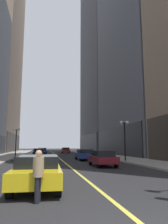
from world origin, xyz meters
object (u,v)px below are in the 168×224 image
at_px(car_blue, 85,154).
at_px(street_lamp_right_mid, 125,132).
at_px(car_navy, 42,151).
at_px(street_lamp_left_far, 16,136).
at_px(car_red, 65,150).
at_px(car_yellow, 37,170).
at_px(car_maroon, 102,158).
at_px(car_black, 39,152).
at_px(pedestrian_in_tan_trench, 38,172).

height_order(car_blue, street_lamp_right_mid, street_lamp_right_mid).
xyz_separation_m(car_blue, street_lamp_right_mid, (3.70, -3.90, 2.54)).
xyz_separation_m(car_navy, street_lamp_left_far, (-3.85, -9.67, 2.54)).
bearing_deg(car_navy, car_red, 54.76).
height_order(car_yellow, car_navy, same).
height_order(car_navy, car_red, same).
bearing_deg(car_maroon, car_blue, 90.25).
xyz_separation_m(car_maroon, car_black, (-5.70, 16.34, 0.00)).
distance_m(car_blue, street_lamp_left_far, 12.56).
relative_size(car_red, pedestrian_in_tan_trench, 2.99).
bearing_deg(street_lamp_right_mid, car_black, 127.58).
bearing_deg(car_black, car_maroon, -70.78).
bearing_deg(street_lamp_right_mid, car_blue, 133.47).
bearing_deg(car_red, car_navy, -125.24).
bearing_deg(car_blue, car_maroon, -89.75).
bearing_deg(street_lamp_right_mid, car_red, 96.82).
height_order(car_yellow, car_black, same).
xyz_separation_m(car_maroon, car_navy, (-5.29, 26.03, 0.00)).
distance_m(car_red, pedestrian_in_tan_trench, 45.00).
relative_size(car_blue, street_lamp_right_mid, 1.05).
bearing_deg(car_yellow, car_navy, 90.21).
height_order(car_blue, car_black, same).
bearing_deg(car_navy, street_lamp_right_mid, -67.72).
distance_m(car_yellow, car_black, 25.01).
bearing_deg(car_blue, street_lamp_right_mid, -46.53).
distance_m(car_black, car_navy, 9.70).
xyz_separation_m(car_yellow, street_lamp_left_far, (-3.97, 25.02, 2.54)).
distance_m(car_navy, pedestrian_in_tan_trench, 37.03).
relative_size(car_yellow, car_navy, 1.02).
relative_size(car_maroon, car_red, 0.86).
bearing_deg(car_red, street_lamp_right_mid, -83.18).
bearing_deg(car_blue, car_yellow, -107.03).
bearing_deg(car_yellow, car_red, 82.88).
relative_size(car_maroon, street_lamp_left_far, 0.93).
distance_m(car_maroon, car_red, 33.70).
distance_m(car_yellow, car_red, 42.69).
relative_size(car_black, street_lamp_left_far, 1.04).
distance_m(car_blue, car_black, 10.02).
bearing_deg(car_maroon, car_black, 109.22).
bearing_deg(car_navy, pedestrian_in_tan_trench, -89.68).
bearing_deg(car_black, car_navy, 87.57).
xyz_separation_m(pedestrian_in_tan_trench, street_lamp_left_far, (-4.06, 27.35, 2.33)).
distance_m(pedestrian_in_tan_trench, street_lamp_left_far, 27.75).
distance_m(car_blue, pedestrian_in_tan_trench, 19.73).
bearing_deg(car_maroon, street_lamp_left_far, 119.18).
distance_m(car_yellow, car_blue, 17.51).
bearing_deg(street_lamp_left_far, street_lamp_right_mid, -43.57).
bearing_deg(pedestrian_in_tan_trench, street_lamp_right_mid, 60.05).
height_order(car_maroon, car_navy, same).
relative_size(car_blue, car_black, 1.01).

